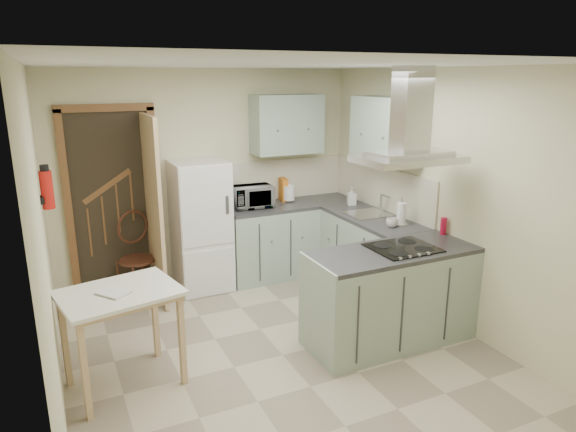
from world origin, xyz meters
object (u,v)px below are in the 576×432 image
peninsula (391,296)px  drop_leaf_table (123,339)px  bentwood_chair (137,260)px  extractor_hood (408,159)px  microwave (252,197)px  fridge (201,226)px

peninsula → drop_leaf_table: bearing=172.4°
peninsula → bentwood_chair: (-1.96, 2.01, -0.01)m
peninsula → extractor_hood: 1.27m
bentwood_chair → microwave: 1.49m
drop_leaf_table → microwave: bearing=31.9°
extractor_hood → bentwood_chair: size_ratio=1.01×
drop_leaf_table → fridge: bearing=44.4°
fridge → peninsula: size_ratio=0.97×
peninsula → microwave: size_ratio=3.32×
fridge → microwave: fridge is taller
microwave → peninsula: bearing=-70.2°
fridge → bentwood_chair: (-0.73, 0.03, -0.31)m
extractor_hood → bentwood_chair: extractor_hood is taller
peninsula → drop_leaf_table: (-2.35, 0.31, -0.04)m
fridge → bentwood_chair: bearing=177.9°
fridge → extractor_hood: bearing=-56.2°
extractor_hood → bentwood_chair: (-2.06, 2.01, -1.28)m
drop_leaf_table → microwave: size_ratio=1.86×
extractor_hood → drop_leaf_table: (-2.45, 0.31, -1.31)m
peninsula → bentwood_chair: peninsula is taller
bentwood_chair → microwave: bearing=-24.1°
extractor_hood → microwave: extractor_hood is taller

